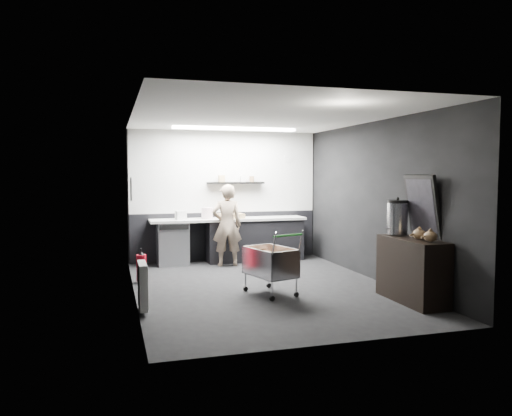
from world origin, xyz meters
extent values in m
plane|color=black|center=(0.00, 0.00, 0.00)|extent=(5.50, 5.50, 0.00)
plane|color=white|center=(0.00, 0.00, 2.70)|extent=(5.50, 5.50, 0.00)
plane|color=black|center=(0.00, 2.75, 1.35)|extent=(5.50, 0.00, 5.50)
plane|color=black|center=(0.00, -2.75, 1.35)|extent=(5.50, 0.00, 5.50)
plane|color=black|center=(-2.00, 0.00, 1.35)|extent=(0.00, 5.50, 5.50)
plane|color=black|center=(2.00, 0.00, 1.35)|extent=(0.00, 5.50, 5.50)
cube|color=silver|center=(0.00, 2.73, 1.85)|extent=(3.95, 0.02, 1.70)
cube|color=black|center=(0.00, 2.73, 0.50)|extent=(3.95, 0.02, 1.00)
cube|color=black|center=(0.20, 2.62, 1.62)|extent=(1.20, 0.22, 0.04)
cylinder|color=silver|center=(1.40, 2.72, 2.15)|extent=(0.20, 0.03, 0.20)
cube|color=white|center=(-1.98, 1.30, 1.55)|extent=(0.02, 0.30, 0.40)
cube|color=red|center=(-1.98, 1.30, 1.62)|extent=(0.02, 0.22, 0.10)
cube|color=silver|center=(-1.94, -0.90, 0.35)|extent=(0.10, 0.50, 0.60)
cube|color=white|center=(0.00, 1.85, 2.67)|extent=(2.40, 0.20, 0.04)
cube|color=black|center=(0.55, 2.42, 0.42)|extent=(2.00, 0.56, 0.85)
cube|color=silver|center=(0.00, 2.42, 0.88)|extent=(3.20, 0.60, 0.05)
cube|color=#9EA0A5|center=(-1.15, 2.42, 0.42)|extent=(0.60, 0.58, 0.85)
cube|color=black|center=(-1.15, 2.12, 0.78)|extent=(0.56, 0.02, 0.10)
imported|color=beige|center=(-0.14, 1.97, 0.80)|extent=(0.62, 0.44, 1.60)
cube|color=silver|center=(-0.03, -0.46, 0.29)|extent=(0.73, 0.91, 0.02)
cube|color=silver|center=(-0.28, -0.46, 0.49)|extent=(0.25, 0.77, 0.42)
cube|color=silver|center=(0.22, -0.46, 0.49)|extent=(0.25, 0.77, 0.42)
cube|color=silver|center=(-0.03, -0.85, 0.49)|extent=(0.50, 0.17, 0.42)
cube|color=silver|center=(-0.03, -0.07, 0.49)|extent=(0.50, 0.17, 0.42)
cylinder|color=silver|center=(-0.25, -0.82, 0.16)|extent=(0.02, 0.02, 0.28)
cylinder|color=silver|center=(0.19, -0.82, 0.16)|extent=(0.02, 0.02, 0.28)
cylinder|color=silver|center=(-0.25, -0.10, 0.16)|extent=(0.02, 0.02, 0.28)
cylinder|color=silver|center=(0.19, -0.10, 0.16)|extent=(0.02, 0.02, 0.28)
cylinder|color=green|center=(-0.03, -0.91, 0.94)|extent=(0.50, 0.18, 0.03)
cube|color=brown|center=(-0.14, -0.36, 0.48)|extent=(0.30, 0.33, 0.36)
cube|color=brown|center=(0.10, -0.57, 0.46)|extent=(0.27, 0.31, 0.32)
cylinder|color=black|center=(-0.25, -0.82, 0.04)|extent=(0.08, 0.05, 0.08)
cylinder|color=black|center=(-0.25, -0.10, 0.04)|extent=(0.08, 0.05, 0.08)
cylinder|color=black|center=(0.19, -0.82, 0.04)|extent=(0.08, 0.05, 0.08)
cylinder|color=black|center=(0.19, -0.10, 0.04)|extent=(0.08, 0.05, 0.08)
cube|color=black|center=(1.75, -1.45, 0.45)|extent=(0.45, 1.20, 0.90)
cylinder|color=silver|center=(1.75, -1.05, 1.15)|extent=(0.30, 0.30, 0.46)
cylinder|color=black|center=(1.75, -1.05, 1.40)|extent=(0.30, 0.30, 0.04)
sphere|color=black|center=(1.75, -1.05, 1.44)|extent=(0.05, 0.05, 0.05)
ellipsoid|color=brown|center=(1.75, -1.60, 0.98)|extent=(0.18, 0.18, 0.14)
ellipsoid|color=brown|center=(1.75, -1.85, 0.98)|extent=(0.18, 0.18, 0.14)
cube|color=black|center=(1.94, -1.40, 1.35)|extent=(0.21, 0.70, 0.90)
cube|color=black|center=(1.92, -1.40, 1.35)|extent=(0.15, 0.60, 0.77)
cylinder|color=#B20B1B|center=(-1.85, 0.91, 0.25)|extent=(0.16, 0.16, 0.44)
cone|color=black|center=(-1.85, 0.91, 0.49)|extent=(0.11, 0.11, 0.07)
cylinder|color=black|center=(-1.85, 0.91, 0.54)|extent=(0.03, 0.03, 0.07)
cube|color=#9D8254|center=(0.04, 2.37, 0.95)|extent=(0.52, 0.42, 0.10)
cylinder|color=silver|center=(-0.45, 2.42, 1.01)|extent=(0.23, 0.23, 0.23)
cube|color=silver|center=(-0.99, 2.37, 0.99)|extent=(0.22, 0.19, 0.18)
camera|label=1|loc=(-2.32, -7.51, 1.82)|focal=35.00mm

